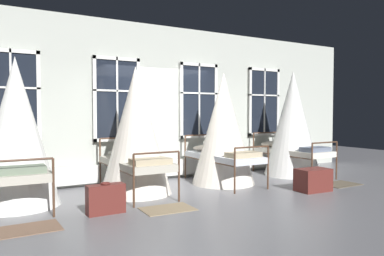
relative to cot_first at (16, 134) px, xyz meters
The scene contains 12 objects.
ground 3.23m from the cot_first, ahead, with size 21.04×21.04×0.00m, color slate.
back_wall_with_windows 3.27m from the cot_first, 20.70° to the left, with size 11.52×0.10×3.45m, color #B2B7AD.
window_bank 3.18m from the cot_first, 18.67° to the left, with size 7.03×0.10×2.60m.
cot_first is the anchor object (origin of this frame).
cot_second 2.00m from the cot_first, ahead, with size 1.33×1.92×2.35m.
cot_third 3.97m from the cot_first, ahead, with size 1.33×1.93×2.34m.
cot_fourth 6.01m from the cot_first, ahead, with size 1.33×1.94×2.50m.
rug_first 1.80m from the cot_first, 89.86° to the right, with size 0.80×0.56×0.01m, color brown.
rug_second 2.70m from the cot_first, 34.48° to the right, with size 0.80×0.56×0.01m, color #8E7A5B.
rug_fourth 6.28m from the cot_first, 12.91° to the right, with size 0.80×0.56×0.01m, color brown.
suitcase_dark 1.85m from the cot_first, 46.37° to the right, with size 0.57×0.23×0.47m.
travel_trunk 5.33m from the cot_first, 17.28° to the right, with size 0.64×0.40×0.43m, color #5B231E.
Camera 1 is at (-3.51, -6.44, 1.50)m, focal length 34.72 mm.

